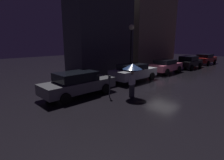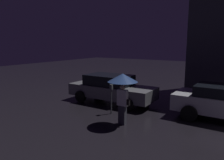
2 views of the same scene
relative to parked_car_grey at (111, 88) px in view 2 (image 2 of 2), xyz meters
The scene contains 3 objects.
parked_car_grey is the anchor object (origin of this frame).
pedestrian_with_umbrella 3.36m from the parked_car_grey, 49.33° to the right, with size 1.14×1.14×1.98m.
parking_meter 1.96m from the parked_car_grey, 56.93° to the right, with size 0.12×0.10×1.32m.
Camera 2 is at (-1.66, -8.12, 3.11)m, focal length 35.00 mm.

